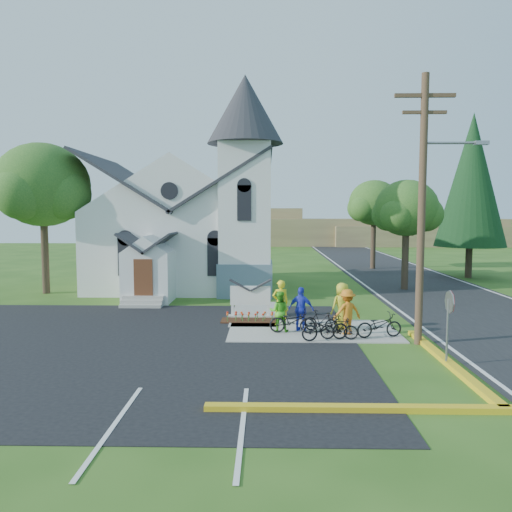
{
  "coord_description": "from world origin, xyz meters",
  "views": [
    {
      "loc": [
        -0.46,
        -20.13,
        4.97
      ],
      "look_at": [
        -0.97,
        5.0,
        2.77
      ],
      "focal_mm": 35.0,
      "sensor_mm": 36.0,
      "label": 1
    }
  ],
  "objects_px": {
    "bike_3": "(339,328)",
    "bike_4": "(379,325)",
    "cyclist_0": "(280,303)",
    "cyclist_3": "(347,312)",
    "stop_sign": "(449,312)",
    "bike_2": "(325,328)",
    "cyclist_1": "(279,311)",
    "cyclist_4": "(342,306)",
    "church_sign": "(250,296)",
    "bike_1": "(321,321)",
    "cyclist_2": "(301,309)",
    "utility_pole": "(424,201)",
    "bike_0": "(292,321)"
  },
  "relations": [
    {
      "from": "cyclist_0",
      "to": "cyclist_2",
      "type": "relative_size",
      "value": 1.08
    },
    {
      "from": "stop_sign",
      "to": "cyclist_4",
      "type": "distance_m",
      "value": 5.63
    },
    {
      "from": "church_sign",
      "to": "bike_4",
      "type": "relative_size",
      "value": 1.18
    },
    {
      "from": "stop_sign",
      "to": "bike_3",
      "type": "distance_m",
      "value": 4.55
    },
    {
      "from": "church_sign",
      "to": "stop_sign",
      "type": "xyz_separation_m",
      "value": [
        6.63,
        -7.4,
        0.75
      ]
    },
    {
      "from": "cyclist_1",
      "to": "cyclist_2",
      "type": "distance_m",
      "value": 0.93
    },
    {
      "from": "church_sign",
      "to": "bike_1",
      "type": "bearing_deg",
      "value": -44.81
    },
    {
      "from": "bike_4",
      "to": "bike_3",
      "type": "bearing_deg",
      "value": 91.08
    },
    {
      "from": "cyclist_3",
      "to": "bike_2",
      "type": "bearing_deg",
      "value": 27.78
    },
    {
      "from": "cyclist_4",
      "to": "cyclist_0",
      "type": "bearing_deg",
      "value": -35.72
    },
    {
      "from": "bike_3",
      "to": "bike_4",
      "type": "relative_size",
      "value": 0.79
    },
    {
      "from": "bike_3",
      "to": "bike_4",
      "type": "bearing_deg",
      "value": -72.9
    },
    {
      "from": "cyclist_4",
      "to": "bike_4",
      "type": "height_order",
      "value": "cyclist_4"
    },
    {
      "from": "bike_3",
      "to": "bike_4",
      "type": "distance_m",
      "value": 1.67
    },
    {
      "from": "bike_0",
      "to": "bike_4",
      "type": "relative_size",
      "value": 1.01
    },
    {
      "from": "bike_1",
      "to": "cyclist_4",
      "type": "distance_m",
      "value": 1.2
    },
    {
      "from": "church_sign",
      "to": "cyclist_4",
      "type": "height_order",
      "value": "cyclist_4"
    },
    {
      "from": "bike_0",
      "to": "cyclist_4",
      "type": "distance_m",
      "value": 2.31
    },
    {
      "from": "bike_1",
      "to": "bike_3",
      "type": "bearing_deg",
      "value": -131.79
    },
    {
      "from": "church_sign",
      "to": "bike_2",
      "type": "xyz_separation_m",
      "value": [
        3.01,
        -4.4,
        -0.48
      ]
    },
    {
      "from": "bike_2",
      "to": "cyclist_1",
      "type": "bearing_deg",
      "value": 35.19
    },
    {
      "from": "bike_0",
      "to": "bike_4",
      "type": "xyz_separation_m",
      "value": [
        3.38,
        -0.67,
        -0.01
      ]
    },
    {
      "from": "stop_sign",
      "to": "bike_0",
      "type": "distance_m",
      "value": 6.48
    },
    {
      "from": "cyclist_0",
      "to": "bike_4",
      "type": "relative_size",
      "value": 1.07
    },
    {
      "from": "cyclist_0",
      "to": "bike_3",
      "type": "relative_size",
      "value": 1.35
    },
    {
      "from": "bike_1",
      "to": "cyclist_4",
      "type": "bearing_deg",
      "value": -37.49
    },
    {
      "from": "bike_1",
      "to": "bike_2",
      "type": "distance_m",
      "value": 1.4
    },
    {
      "from": "stop_sign",
      "to": "cyclist_0",
      "type": "relative_size",
      "value": 1.25
    },
    {
      "from": "church_sign",
      "to": "bike_2",
      "type": "bearing_deg",
      "value": -55.6
    },
    {
      "from": "church_sign",
      "to": "cyclist_0",
      "type": "height_order",
      "value": "cyclist_0"
    },
    {
      "from": "cyclist_4",
      "to": "utility_pole",
      "type": "bearing_deg",
      "value": 119.5
    },
    {
      "from": "bike_2",
      "to": "bike_4",
      "type": "distance_m",
      "value": 2.25
    },
    {
      "from": "bike_0",
      "to": "cyclist_1",
      "type": "xyz_separation_m",
      "value": [
        -0.54,
        0.24,
        0.35
      ]
    },
    {
      "from": "utility_pole",
      "to": "cyclist_2",
      "type": "height_order",
      "value": "utility_pole"
    },
    {
      "from": "utility_pole",
      "to": "bike_2",
      "type": "bearing_deg",
      "value": 175.17
    },
    {
      "from": "utility_pole",
      "to": "cyclist_2",
      "type": "distance_m",
      "value": 6.48
    },
    {
      "from": "utility_pole",
      "to": "bike_1",
      "type": "distance_m",
      "value": 6.29
    },
    {
      "from": "bike_1",
      "to": "cyclist_2",
      "type": "xyz_separation_m",
      "value": [
        -0.81,
        0.13,
        0.48
      ]
    },
    {
      "from": "cyclist_3",
      "to": "cyclist_4",
      "type": "bearing_deg",
      "value": -102.71
    },
    {
      "from": "church_sign",
      "to": "stop_sign",
      "type": "relative_size",
      "value": 0.89
    },
    {
      "from": "cyclist_2",
      "to": "church_sign",
      "type": "bearing_deg",
      "value": -31.35
    },
    {
      "from": "cyclist_4",
      "to": "bike_4",
      "type": "relative_size",
      "value": 1.06
    },
    {
      "from": "utility_pole",
      "to": "stop_sign",
      "type": "xyz_separation_m",
      "value": [
        0.07,
        -2.7,
        -3.62
      ]
    },
    {
      "from": "bike_0",
      "to": "bike_2",
      "type": "relative_size",
      "value": 0.99
    },
    {
      "from": "cyclist_2",
      "to": "bike_4",
      "type": "relative_size",
      "value": 0.99
    },
    {
      "from": "cyclist_3",
      "to": "cyclist_0",
      "type": "bearing_deg",
      "value": -48.2
    },
    {
      "from": "church_sign",
      "to": "cyclist_3",
      "type": "height_order",
      "value": "cyclist_3"
    },
    {
      "from": "cyclist_1",
      "to": "bike_4",
      "type": "height_order",
      "value": "cyclist_1"
    },
    {
      "from": "cyclist_0",
      "to": "cyclist_3",
      "type": "xyz_separation_m",
      "value": [
        2.65,
        -1.63,
        -0.07
      ]
    },
    {
      "from": "bike_1",
      "to": "bike_4",
      "type": "relative_size",
      "value": 0.79
    }
  ]
}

